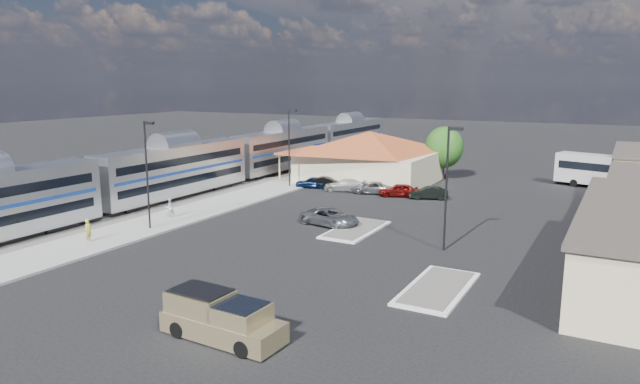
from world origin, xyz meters
The scene contains 23 objects.
ground centered at (0.00, 0.00, 0.00)m, with size 280.00×280.00×0.00m, color black.
railbed centered at (-21.00, 8.00, 0.06)m, with size 16.00×100.00×0.12m, color #4C4944.
platform centered at (-12.00, 6.00, 0.09)m, with size 5.50×92.00×0.18m, color gray.
passenger_train centered at (-18.00, 4.91, 2.87)m, with size 3.00×104.00×5.55m.
freight_cars centered at (-24.00, 5.86, 1.93)m, with size 2.80×46.00×4.00m.
station_depot centered at (-4.56, 24.00, 3.13)m, with size 18.35×12.24×6.20m.
traffic_island_south centered at (4.00, 2.00, 0.10)m, with size 3.30×7.50×0.21m.
traffic_island_north centered at (14.00, -8.00, 0.10)m, with size 3.30×7.50×0.21m.
lamp_plat_s centered at (-10.90, -6.00, 5.34)m, with size 1.08×0.25×9.00m.
lamp_plat_n centered at (-10.90, 16.00, 5.34)m, with size 1.08×0.25×9.00m.
lamp_lot centered at (12.10, 0.00, 5.34)m, with size 1.08×0.25×9.00m.
tree_depot centered at (3.00, 30.00, 4.02)m, with size 4.71×4.71×6.63m.
pickup_truck centered at (6.95, -19.26, 1.01)m, with size 6.23×2.52×2.12m.
suv centered at (1.35, 2.49, 0.74)m, with size 2.45×5.32×1.48m, color #919598.
coach_bus centered at (21.68, 32.32, 2.19)m, with size 12.09×5.76×3.80m.
person_a centered at (-12.13, -11.16, 1.05)m, with size 0.63×0.42×1.74m, color gold.
person_b centered at (-12.31, -2.24, 1.06)m, with size 0.86×0.67×1.76m, color silver.
parked_car_a centered at (-8.50, 16.97, 0.66)m, with size 1.57×3.90×1.33m, color #0C1D40.
parked_car_b centered at (-7.56, 17.27, 0.67)m, with size 1.41×4.05×1.33m, color black.
parked_car_c centered at (-4.36, 16.97, 0.68)m, with size 1.90×4.68×1.36m, color silver.
parked_car_d centered at (-1.16, 17.27, 0.65)m, with size 2.15×4.67×1.30m, color gray.
parked_car_e centered at (2.04, 16.97, 0.72)m, with size 1.69×4.20×1.43m, color #690D0B.
parked_car_f centered at (5.24, 17.27, 0.66)m, with size 1.40×4.01×1.32m, color black.
Camera 1 is at (23.16, -39.38, 12.12)m, focal length 32.00 mm.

